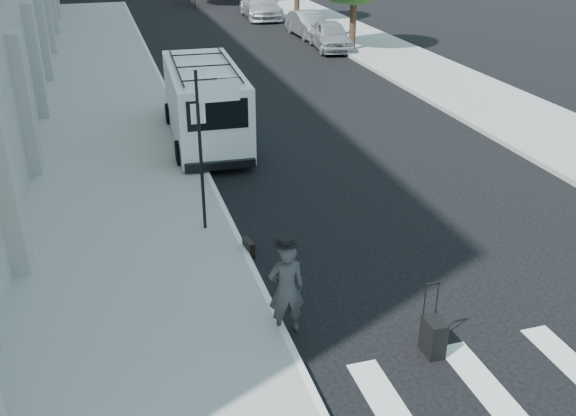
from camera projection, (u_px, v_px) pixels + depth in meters
ground at (371, 291)px, 12.14m from camera, size 120.00×120.00×0.00m
sidewalk_left at (105, 90)px, 24.83m from camera, size 4.50×48.00×0.15m
sidewalk_right at (378, 49)px, 31.72m from camera, size 4.00×56.00×0.15m
sign_pole at (210, 118)px, 13.15m from camera, size 1.03×0.07×3.50m
businessman at (286, 289)px, 10.64m from camera, size 0.65×0.45×1.70m
briefcase at (249, 248)px, 13.30m from camera, size 0.18×0.45×0.34m
suitcase at (433, 337)px, 10.32m from camera, size 0.28×0.44×1.23m
cargo_van at (204, 103)px, 19.27m from camera, size 2.38×6.18×2.30m
parked_car_a at (330, 35)px, 31.64m from camera, size 2.10×4.25×1.39m
parked_car_b at (308, 24)px, 34.65m from camera, size 1.53×4.07×1.33m
parked_car_c at (261, 6)px, 40.28m from camera, size 2.46×5.36×1.52m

